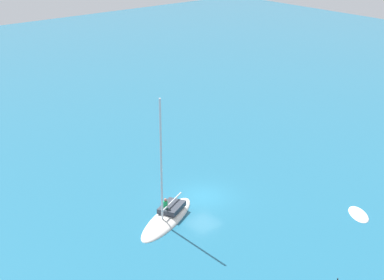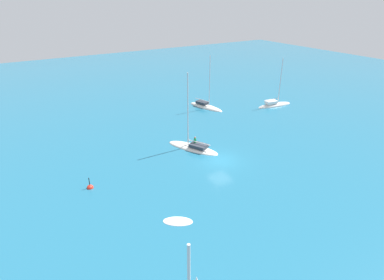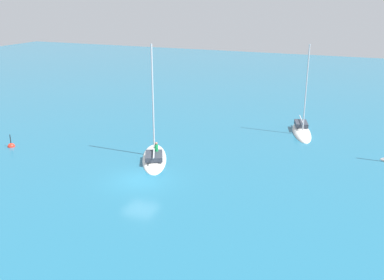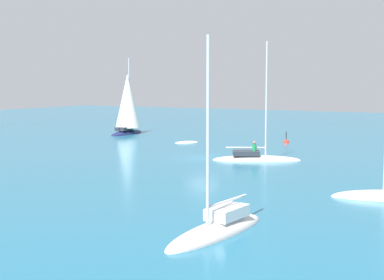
{
  "view_description": "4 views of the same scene",
  "coord_description": "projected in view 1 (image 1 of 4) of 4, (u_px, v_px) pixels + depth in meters",
  "views": [
    {
      "loc": [
        -27.69,
        -31.97,
        21.9
      ],
      "look_at": [
        3.71,
        5.88,
        2.13
      ],
      "focal_mm": 54.92,
      "sensor_mm": 36.0,
      "label": 1
    },
    {
      "loc": [
        26.77,
        -20.48,
        18.12
      ],
      "look_at": [
        -2.12,
        -2.72,
        2.51
      ],
      "focal_mm": 29.82,
      "sensor_mm": 36.0,
      "label": 2
    },
    {
      "loc": [
        27.07,
        15.66,
        13.54
      ],
      "look_at": [
        -7.26,
        1.29,
        1.2
      ],
      "focal_mm": 41.22,
      "sensor_mm": 36.0,
      "label": 3
    },
    {
      "loc": [
        -21.67,
        40.66,
        6.4
      ],
      "look_at": [
        3.62,
        -4.77,
        0.93
      ],
      "focal_mm": 51.24,
      "sensor_mm": 36.0,
      "label": 4
    }
  ],
  "objects": [
    {
      "name": "skiff",
      "position": [
        358.0,
        215.0,
        44.58
      ],
      "size": [
        2.56,
        2.9,
        0.33
      ],
      "rotation": [
        0.0,
        0.0,
        4.11
      ],
      "color": "white",
      "rests_on": "ground"
    },
    {
      "name": "sailboat_1",
      "position": [
        167.0,
        217.0,
        43.93
      ],
      "size": [
        7.42,
        5.1,
        10.12
      ],
      "rotation": [
        0.0,
        0.0,
        3.61
      ],
      "color": "silver",
      "rests_on": "ground"
    },
    {
      "name": "ground_plane",
      "position": [
        203.0,
        196.0,
        47.4
      ],
      "size": [
        160.0,
        160.0,
        0.0
      ],
      "primitive_type": "plane",
      "color": "#1E607F"
    }
  ]
}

